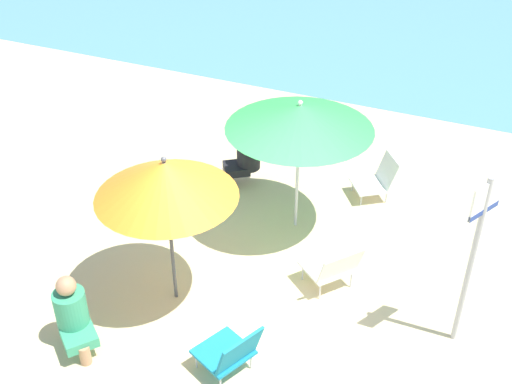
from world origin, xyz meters
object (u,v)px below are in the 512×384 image
at_px(umbrella_orange, 165,179).
at_px(person_b, 73,314).
at_px(beach_chair_a, 333,266).
at_px(person_a, 245,155).
at_px(beach_chair_b, 231,352).
at_px(warning_sign, 476,241).
at_px(beach_chair_c, 378,179).
at_px(umbrella_green, 300,117).

relative_size(umbrella_orange, person_b, 2.12).
xyz_separation_m(beach_chair_a, person_a, (-1.91, 1.69, 0.15)).
distance_m(person_a, person_b, 3.64).
bearing_deg(umbrella_orange, beach_chair_b, -35.44).
xyz_separation_m(person_b, warning_sign, (3.66, 1.73, 0.88)).
distance_m(beach_chair_a, beach_chair_c, 2.16).
relative_size(beach_chair_a, beach_chair_b, 1.06).
distance_m(umbrella_orange, beach_chair_b, 1.87).
relative_size(umbrella_green, person_b, 2.07).
height_order(beach_chair_a, person_b, person_b).
height_order(umbrella_orange, person_a, umbrella_orange).
distance_m(beach_chair_c, warning_sign, 2.98).
bearing_deg(person_b, beach_chair_c, 100.10).
distance_m(beach_chair_b, beach_chair_c, 3.84).
xyz_separation_m(umbrella_orange, beach_chair_c, (1.58, 3.02, -1.33)).
relative_size(beach_chair_b, beach_chair_c, 1.00).
height_order(beach_chair_a, person_a, person_a).
height_order(umbrella_green, beach_chair_a, umbrella_green).
relative_size(beach_chair_a, beach_chair_c, 1.07).
height_order(umbrella_green, person_a, umbrella_green).
distance_m(umbrella_orange, person_a, 2.81).
distance_m(beach_chair_a, person_a, 2.55).
bearing_deg(person_a, person_b, 50.20).
height_order(umbrella_orange, beach_chair_b, umbrella_orange).
bearing_deg(warning_sign, person_a, 177.24).
bearing_deg(beach_chair_b, warning_sign, -120.17).
relative_size(beach_chair_a, warning_sign, 0.38).
relative_size(beach_chair_c, person_a, 0.76).
distance_m(umbrella_orange, beach_chair_c, 3.66).
height_order(beach_chair_a, warning_sign, warning_sign).
xyz_separation_m(umbrella_orange, person_b, (-0.58, -1.07, -1.18)).
distance_m(beach_chair_a, warning_sign, 1.77).
xyz_separation_m(beach_chair_a, beach_chair_c, (-0.04, 2.16, -0.05)).
distance_m(umbrella_green, person_b, 3.46).
xyz_separation_m(beach_chair_c, person_a, (-1.87, -0.47, 0.20)).
height_order(umbrella_green, beach_chair_b, umbrella_green).
bearing_deg(beach_chair_b, person_a, -43.69).
height_order(beach_chair_a, beach_chair_c, beach_chair_a).
bearing_deg(beach_chair_a, beach_chair_b, 110.45).
relative_size(umbrella_green, beach_chair_a, 2.35).
height_order(beach_chair_b, warning_sign, warning_sign).
xyz_separation_m(umbrella_orange, beach_chair_b, (1.10, -0.78, -1.29)).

